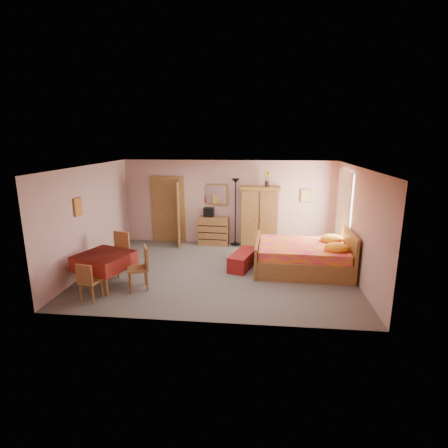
# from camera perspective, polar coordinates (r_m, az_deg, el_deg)

# --- Properties ---
(floor) EXTENTS (6.50, 6.50, 0.00)m
(floor) POSITION_cam_1_polar(r_m,az_deg,el_deg) (8.83, -0.85, -7.72)
(floor) COLOR #67605A
(floor) RESTS_ON ground
(ceiling) EXTENTS (6.50, 6.50, 0.00)m
(ceiling) POSITION_cam_1_polar(r_m,az_deg,el_deg) (8.24, -0.92, 9.35)
(ceiling) COLOR brown
(ceiling) RESTS_ON wall_back
(wall_back) EXTENTS (6.50, 0.10, 2.60)m
(wall_back) POSITION_cam_1_polar(r_m,az_deg,el_deg) (10.88, 0.67, 3.54)
(wall_back) COLOR tan
(wall_back) RESTS_ON floor
(wall_front) EXTENTS (6.50, 0.10, 2.60)m
(wall_front) POSITION_cam_1_polar(r_m,az_deg,el_deg) (6.06, -3.69, -4.90)
(wall_front) COLOR tan
(wall_front) RESTS_ON floor
(wall_left) EXTENTS (0.10, 5.00, 2.60)m
(wall_left) POSITION_cam_1_polar(r_m,az_deg,el_deg) (9.39, -20.99, 0.96)
(wall_left) COLOR tan
(wall_left) RESTS_ON floor
(wall_right) EXTENTS (0.10, 5.00, 2.60)m
(wall_right) POSITION_cam_1_polar(r_m,az_deg,el_deg) (8.69, 20.92, -0.02)
(wall_right) COLOR tan
(wall_right) RESTS_ON floor
(doorway) EXTENTS (1.06, 0.12, 2.15)m
(doorway) POSITION_cam_1_polar(r_m,az_deg,el_deg) (11.23, -9.05, 2.26)
(doorway) COLOR #9E6B35
(doorway) RESTS_ON floor
(window) EXTENTS (0.08, 1.40, 1.95)m
(window) POSITION_cam_1_polar(r_m,az_deg,el_deg) (9.78, 19.02, 2.51)
(window) COLOR white
(window) RESTS_ON wall_right
(picture_left) EXTENTS (0.04, 0.32, 0.42)m
(picture_left) POSITION_cam_1_polar(r_m,az_deg,el_deg) (8.78, -22.78, 2.62)
(picture_left) COLOR orange
(picture_left) RESTS_ON wall_left
(picture_back) EXTENTS (0.30, 0.04, 0.40)m
(picture_back) POSITION_cam_1_polar(r_m,az_deg,el_deg) (10.85, 13.16, 4.49)
(picture_back) COLOR #D8BF59
(picture_back) RESTS_ON wall_back
(chest_of_drawers) EXTENTS (0.95, 0.51, 0.87)m
(chest_of_drawers) POSITION_cam_1_polar(r_m,az_deg,el_deg) (10.90, -1.68, -1.10)
(chest_of_drawers) COLOR #946032
(chest_of_drawers) RESTS_ON floor
(wall_mirror) EXTENTS (0.86, 0.11, 0.68)m
(wall_mirror) POSITION_cam_1_polar(r_m,az_deg,el_deg) (10.88, -1.58, 4.87)
(wall_mirror) COLOR white
(wall_mirror) RESTS_ON wall_back
(stereo) EXTENTS (0.32, 0.24, 0.29)m
(stereo) POSITION_cam_1_polar(r_m,az_deg,el_deg) (10.84, -2.48, 1.96)
(stereo) COLOR black
(stereo) RESTS_ON chest_of_drawers
(floor_lamp) EXTENTS (0.29, 0.29, 2.07)m
(floor_lamp) POSITION_cam_1_polar(r_m,az_deg,el_deg) (10.71, 1.86, 1.92)
(floor_lamp) COLOR black
(floor_lamp) RESTS_ON floor
(wardrobe) EXTENTS (1.21, 0.67, 1.85)m
(wardrobe) POSITION_cam_1_polar(r_m,az_deg,el_deg) (10.62, 5.86, 1.15)
(wardrobe) COLOR olive
(wardrobe) RESTS_ON floor
(sunflower_vase) EXTENTS (0.18, 0.18, 0.45)m
(sunflower_vase) POSITION_cam_1_polar(r_m,az_deg,el_deg) (10.46, 7.06, 7.32)
(sunflower_vase) COLOR yellow
(sunflower_vase) RESTS_ON wardrobe
(bed) EXTENTS (2.42, 1.94, 1.09)m
(bed) POSITION_cam_1_polar(r_m,az_deg,el_deg) (8.99, 12.65, -4.00)
(bed) COLOR #E71666
(bed) RESTS_ON floor
(bench) EXTENTS (0.77, 1.27, 0.40)m
(bench) POSITION_cam_1_polar(r_m,az_deg,el_deg) (9.06, 3.16, -5.83)
(bench) COLOR maroon
(bench) RESTS_ON floor
(dining_table) EXTENTS (1.32, 1.32, 0.76)m
(dining_table) POSITION_cam_1_polar(r_m,az_deg,el_deg) (8.31, -18.82, -7.09)
(dining_table) COLOR maroon
(dining_table) RESTS_ON floor
(chair_south) EXTENTS (0.43, 0.43, 0.81)m
(chair_south) POSITION_cam_1_polar(r_m,az_deg,el_deg) (7.74, -20.98, -8.64)
(chair_south) COLOR olive
(chair_south) RESTS_ON floor
(chair_north) EXTENTS (0.59, 0.59, 1.02)m
(chair_north) POSITION_cam_1_polar(r_m,az_deg,el_deg) (8.90, -17.13, -4.69)
(chair_north) COLOR #986133
(chair_north) RESTS_ON floor
(chair_west) EXTENTS (0.47, 0.47, 0.92)m
(chair_west) POSITION_cam_1_polar(r_m,az_deg,el_deg) (8.62, -23.03, -6.16)
(chair_west) COLOR #9F6936
(chair_west) RESTS_ON floor
(chair_east) EXTENTS (0.57, 0.57, 0.95)m
(chair_east) POSITION_cam_1_polar(r_m,az_deg,el_deg) (7.92, -13.94, -7.03)
(chair_east) COLOR #955D32
(chair_east) RESTS_ON floor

